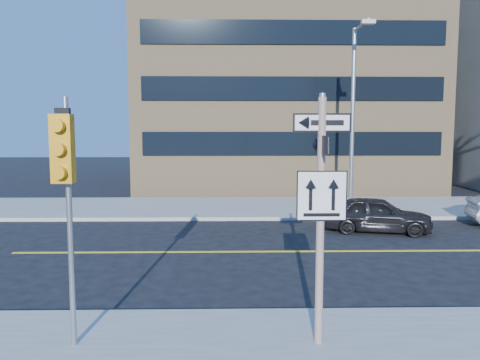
{
  "coord_description": "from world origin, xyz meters",
  "views": [
    {
      "loc": [
        -1.44,
        -9.87,
        3.59
      ],
      "look_at": [
        -1.16,
        4.0,
        2.19
      ],
      "focal_mm": 35.0,
      "sensor_mm": 36.0,
      "label": 1
    }
  ],
  "objects_px": {
    "parked_car_a": "(377,214)",
    "streetlight_a": "(354,106)",
    "sign_pole": "(321,205)",
    "traffic_signal": "(64,170)"
  },
  "relations": [
    {
      "from": "parked_car_a",
      "to": "streetlight_a",
      "type": "bearing_deg",
      "value": 11.12
    },
    {
      "from": "sign_pole",
      "to": "parked_car_a",
      "type": "height_order",
      "value": "sign_pole"
    },
    {
      "from": "sign_pole",
      "to": "parked_car_a",
      "type": "xyz_separation_m",
      "value": [
        3.84,
        9.23,
        -1.78
      ]
    },
    {
      "from": "sign_pole",
      "to": "streetlight_a",
      "type": "distance_m",
      "value": 14.05
    },
    {
      "from": "sign_pole",
      "to": "streetlight_a",
      "type": "bearing_deg",
      "value": 73.23
    },
    {
      "from": "sign_pole",
      "to": "traffic_signal",
      "type": "relative_size",
      "value": 1.02
    },
    {
      "from": "traffic_signal",
      "to": "parked_car_a",
      "type": "xyz_separation_m",
      "value": [
        7.84,
        9.38,
        -2.38
      ]
    },
    {
      "from": "sign_pole",
      "to": "traffic_signal",
      "type": "height_order",
      "value": "sign_pole"
    },
    {
      "from": "traffic_signal",
      "to": "sign_pole",
      "type": "bearing_deg",
      "value": 2.11
    },
    {
      "from": "parked_car_a",
      "to": "sign_pole",
      "type": "bearing_deg",
      "value": 170.72
    }
  ]
}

